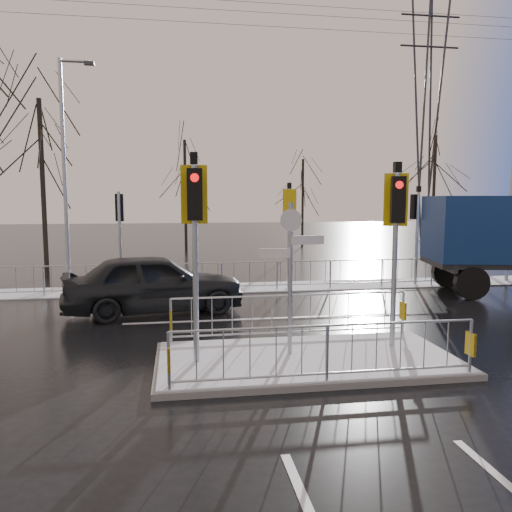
{
  "coord_description": "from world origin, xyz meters",
  "views": [
    {
      "loc": [
        -2.52,
        -9.46,
        3.29
      ],
      "look_at": [
        -0.5,
        3.35,
        1.8
      ],
      "focal_mm": 35.0,
      "sensor_mm": 36.0,
      "label": 1
    }
  ],
  "objects": [
    {
      "name": "far_kerb_fixtures",
      "position": [
        0.29,
        8.09,
        1.02
      ],
      "size": [
        18.0,
        0.65,
        3.83
      ],
      "color": "#9CA3AA",
      "rests_on": "ground"
    },
    {
      "name": "tree_far_b",
      "position": [
        6.0,
        24.0,
        4.18
      ],
      "size": [
        3.25,
        3.25,
        6.14
      ],
      "color": "black",
      "rests_on": "ground"
    },
    {
      "name": "traffic_island",
      "position": [
        -0.01,
        0.01,
        0.39
      ],
      "size": [
        6.0,
        3.04,
        4.15
      ],
      "color": "slate",
      "rests_on": "ground"
    },
    {
      "name": "tree_far_c",
      "position": [
        14.0,
        21.0,
        5.15
      ],
      "size": [
        4.0,
        4.0,
        7.55
      ],
      "color": "black",
      "rests_on": "ground"
    },
    {
      "name": "ground",
      "position": [
        0.0,
        0.0,
        0.0
      ],
      "size": [
        120.0,
        120.0,
        0.0
      ],
      "primitive_type": "plane",
      "color": "black",
      "rests_on": "ground"
    },
    {
      "name": "car_far_lane",
      "position": [
        -3.21,
        5.03,
        0.87
      ],
      "size": [
        5.42,
        2.98,
        1.75
      ],
      "primitive_type": "imported",
      "rotation": [
        0.0,
        0.0,
        1.76
      ],
      "color": "black",
      "rests_on": "ground"
    },
    {
      "name": "pylon_wires",
      "position": [
        16.88,
        30.0,
        11.03
      ],
      "size": [
        70.0,
        2.38,
        19.97
      ],
      "color": "#2D3033",
      "rests_on": "ground"
    },
    {
      "name": "tree_near_b",
      "position": [
        -8.0,
        12.5,
        5.15
      ],
      "size": [
        4.0,
        4.0,
        7.55
      ],
      "color": "black",
      "rests_on": "ground"
    },
    {
      "name": "tree_far_a",
      "position": [
        -2.0,
        22.0,
        4.82
      ],
      "size": [
        3.75,
        3.75,
        7.08
      ],
      "color": "black",
      "rests_on": "ground"
    },
    {
      "name": "lane_markings",
      "position": [
        0.0,
        -0.33,
        0.0
      ],
      "size": [
        8.0,
        11.38,
        0.01
      ],
      "color": "silver",
      "rests_on": "ground"
    },
    {
      "name": "flatbed_truck",
      "position": [
        8.32,
        6.25,
        1.8
      ],
      "size": [
        7.69,
        4.04,
        3.39
      ],
      "color": "black",
      "rests_on": "ground"
    },
    {
      "name": "snow_verge",
      "position": [
        0.0,
        8.6,
        0.02
      ],
      "size": [
        30.0,
        2.0,
        0.04
      ],
      "primitive_type": "cube",
      "color": "white",
      "rests_on": "ground"
    },
    {
      "name": "street_lamp_left",
      "position": [
        -6.43,
        9.5,
        4.49
      ],
      "size": [
        1.25,
        0.18,
        8.2
      ],
      "color": "#9CA3AA",
      "rests_on": "ground"
    }
  ]
}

